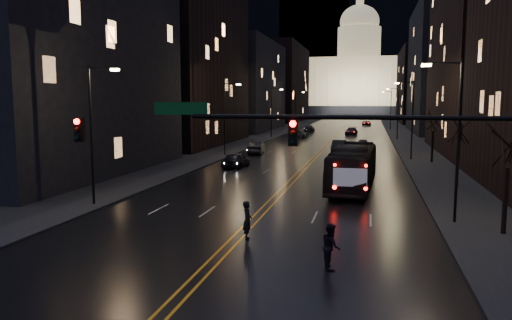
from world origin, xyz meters
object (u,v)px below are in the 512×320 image
Objects in this scene: traffic_signal at (358,147)px; oncoming_car_b at (256,148)px; receding_car_a at (339,146)px; pedestrian_b at (331,246)px; pedestrian_a at (247,221)px; bus at (353,167)px; oncoming_car_a at (236,160)px.

oncoming_car_b is at bearing 107.54° from traffic_signal.
receding_car_a is 45.75m from pedestrian_b.
pedestrian_b reaches higher than receding_car_a.
traffic_signal is 9.23× the size of pedestrian_b.
bus is at bearing -30.60° from pedestrian_a.
oncoming_car_b is 10.90m from receding_car_a.
receding_car_a is at bearing 99.13° from bus.
pedestrian_a reaches higher than oncoming_car_b.
traffic_signal reaches higher than pedestrian_b.
pedestrian_a is at bearing 110.36° from oncoming_car_a.
oncoming_car_b is (-0.89, 13.19, 0.02)m from oncoming_car_a.
bus is 16.26m from pedestrian_a.
bus reaches higher than receding_car_a.
receding_car_a is 42.37m from pedestrian_a.
pedestrian_a is at bearing 35.67° from pedestrian_b.
pedestrian_b is (11.74, -28.76, 0.15)m from oncoming_car_a.
bus is at bearing 112.84° from oncoming_car_b.
bus is at bearing -83.77° from receding_car_a.
bus is 6.29× the size of pedestrian_a.
traffic_signal is at bearing 101.11° from oncoming_car_b.
traffic_signal is 45.47m from oncoming_car_b.
traffic_signal is 3.47× the size of receding_car_a.
oncoming_car_a is 31.06m from pedestrian_b.
pedestrian_a is (-5.33, 4.59, -4.14)m from traffic_signal.
bus reaches higher than oncoming_car_a.
bus reaches higher than pedestrian_a.
oncoming_car_a is 0.93× the size of receding_car_a.
bus is at bearing 92.16° from traffic_signal.
oncoming_car_b is at bearing -2.11° from pedestrian_a.
bus is 2.62× the size of oncoming_car_a.
traffic_signal is at bearing 117.10° from oncoming_car_a.
oncoming_car_a is (-12.76, 29.98, -4.32)m from traffic_signal.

